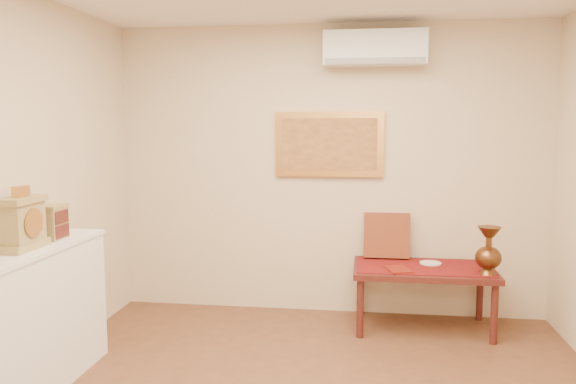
% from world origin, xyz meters
% --- Properties ---
extents(wall_back, '(4.00, 0.02, 2.70)m').
position_xyz_m(wall_back, '(0.00, 2.25, 1.35)').
color(wall_back, beige).
rests_on(wall_back, ground).
extents(table_cloth, '(1.14, 0.59, 0.01)m').
position_xyz_m(table_cloth, '(0.85, 1.88, 0.55)').
color(table_cloth, maroon).
rests_on(table_cloth, low_table).
extents(brass_urn_tall, '(0.21, 0.21, 0.48)m').
position_xyz_m(brass_urn_tall, '(1.35, 1.69, 0.80)').
color(brass_urn_tall, brown).
rests_on(brass_urn_tall, table_cloth).
extents(plate, '(0.19, 0.19, 0.01)m').
position_xyz_m(plate, '(0.92, 1.98, 0.56)').
color(plate, white).
rests_on(plate, table_cloth).
extents(menu, '(0.25, 0.29, 0.01)m').
position_xyz_m(menu, '(0.62, 1.72, 0.56)').
color(menu, maroon).
rests_on(menu, table_cloth).
extents(cushion, '(0.41, 0.18, 0.43)m').
position_xyz_m(cushion, '(0.54, 2.17, 0.77)').
color(cushion, '#5B1213').
rests_on(cushion, table_cloth).
extents(display_ledge, '(0.37, 2.02, 0.98)m').
position_xyz_m(display_ledge, '(-1.82, 0.00, 0.49)').
color(display_ledge, white).
rests_on(display_ledge, floor).
extents(mantel_clock, '(0.17, 0.36, 0.41)m').
position_xyz_m(mantel_clock, '(-1.82, 0.27, 1.15)').
color(mantel_clock, '#A48C54').
rests_on(mantel_clock, display_ledge).
extents(wooden_chest, '(0.16, 0.21, 0.24)m').
position_xyz_m(wooden_chest, '(-1.83, 0.60, 1.10)').
color(wooden_chest, '#A48C54').
rests_on(wooden_chest, display_ledge).
extents(low_table, '(1.20, 0.70, 0.55)m').
position_xyz_m(low_table, '(0.85, 1.88, 0.48)').
color(low_table, '#4D1B17').
rests_on(low_table, floor).
extents(painting, '(1.00, 0.06, 0.60)m').
position_xyz_m(painting, '(0.00, 2.22, 1.60)').
color(painting, '#C88840').
rests_on(painting, wall_back).
extents(ac_unit, '(0.90, 0.25, 0.30)m').
position_xyz_m(ac_unit, '(0.40, 2.12, 2.45)').
color(ac_unit, white).
rests_on(ac_unit, wall_back).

